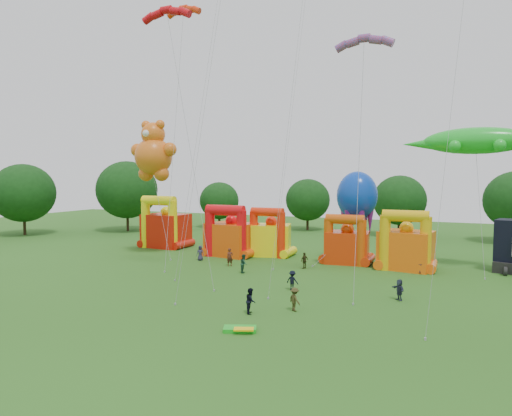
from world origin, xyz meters
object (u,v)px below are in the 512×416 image
at_px(bouncy_castle_2, 271,237).
at_px(gecko_kite, 478,167).
at_px(teddy_bear_kite, 157,178).
at_px(spectator_4, 304,261).
at_px(bouncy_castle_0, 165,228).
at_px(spectator_0, 200,253).
at_px(octopus_kite, 349,217).

xyz_separation_m(bouncy_castle_2, gecko_kite, (21.97, -0.19, 8.12)).
bearing_deg(teddy_bear_kite, bouncy_castle_2, 24.99).
xyz_separation_m(bouncy_castle_2, spectator_4, (6.03, -5.76, -1.39)).
bearing_deg(teddy_bear_kite, bouncy_castle_0, 117.88).
bearing_deg(gecko_kite, teddy_bear_kite, -170.89).
relative_size(bouncy_castle_2, teddy_bear_kite, 0.36).
bearing_deg(bouncy_castle_0, teddy_bear_kite, -62.12).
distance_m(bouncy_castle_0, spectator_0, 11.52).
bearing_deg(octopus_kite, bouncy_castle_2, 179.46).
distance_m(bouncy_castle_0, octopus_kite, 24.81).
xyz_separation_m(bouncy_castle_0, bouncy_castle_2, (15.38, -0.50, -0.38)).
height_order(bouncy_castle_0, bouncy_castle_2, bouncy_castle_0).
height_order(gecko_kite, octopus_kite, gecko_kite).
height_order(octopus_kite, spectator_4, octopus_kite).
relative_size(bouncy_castle_0, spectator_4, 4.12).
distance_m(bouncy_castle_2, spectator_4, 8.46).
bearing_deg(spectator_4, bouncy_castle_2, -104.33).
xyz_separation_m(bouncy_castle_0, spectator_0, (9.29, -6.57, -1.77)).
xyz_separation_m(spectator_0, spectator_4, (12.12, 0.31, -0.00)).
xyz_separation_m(bouncy_castle_0, spectator_4, (21.41, -6.26, -1.78)).
distance_m(bouncy_castle_0, spectator_4, 22.38).
bearing_deg(spectator_4, gecko_kite, 138.64).
xyz_separation_m(bouncy_castle_0, teddy_bear_kite, (3.26, -6.15, 6.60)).
bearing_deg(octopus_kite, spectator_0, -158.77).
relative_size(teddy_bear_kite, gecko_kite, 1.12).
relative_size(bouncy_castle_2, spectator_4, 3.46).
relative_size(bouncy_castle_0, spectator_0, 4.10).
xyz_separation_m(bouncy_castle_0, gecko_kite, (37.35, -0.69, 7.74)).
bearing_deg(bouncy_castle_2, spectator_4, -43.69).
relative_size(teddy_bear_kite, spectator_0, 9.57).
relative_size(bouncy_castle_2, octopus_kite, 0.58).
relative_size(octopus_kite, spectator_4, 6.02).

